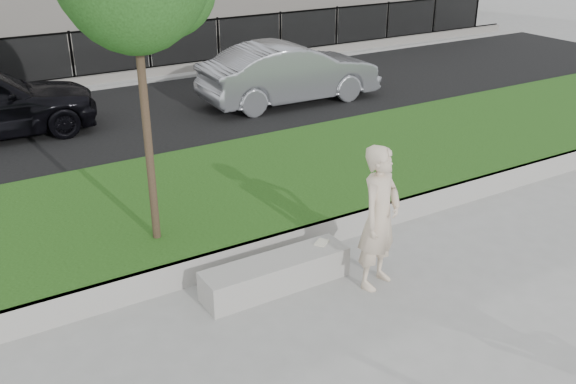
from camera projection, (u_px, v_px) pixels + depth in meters
ground at (349, 282)px, 8.74m from camera, size 90.00×90.00×0.00m
grass_bank at (246, 191)px, 11.00m from camera, size 34.00×4.00×0.40m
grass_kerb at (308, 238)px, 9.47m from camera, size 34.00×0.08×0.40m
street at (140, 118)px, 15.37m from camera, size 34.00×7.00×0.04m
far_pavement at (88, 77)px, 18.86m from camera, size 34.00×3.00×0.12m
iron_fence at (96, 68)px, 17.89m from camera, size 32.00×0.30×1.50m
stone_bench at (276, 274)px, 8.53m from camera, size 2.05×0.51×0.42m
man at (380, 218)px, 8.31m from camera, size 0.84×0.70×1.97m
book at (322, 242)px, 8.85m from camera, size 0.25×0.23×0.02m
car_silver at (290, 73)px, 16.28m from camera, size 4.67×1.75×1.52m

